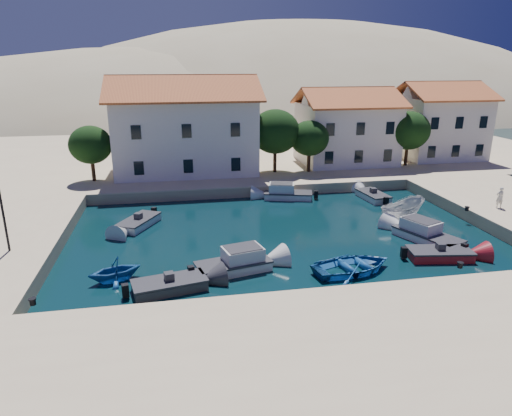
{
  "coord_description": "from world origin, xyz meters",
  "views": [
    {
      "loc": [
        -7.41,
        -19.92,
        11.92
      ],
      "look_at": [
        -1.76,
        10.56,
        2.0
      ],
      "focal_mm": 32.0,
      "sensor_mm": 36.0,
      "label": 1
    }
  ],
  "objects_px": {
    "building_left": "(185,123)",
    "building_mid": "(346,125)",
    "rowboat_south": "(352,271)",
    "boat_east": "(401,220)",
    "cabin_cruiser_south": "(233,264)",
    "cabin_cruiser_east": "(428,235)",
    "pedestrian": "(500,197)",
    "building_right": "(439,119)"
  },
  "relations": [
    {
      "from": "building_left",
      "to": "boat_east",
      "type": "height_order",
      "value": "building_left"
    },
    {
      "from": "building_left",
      "to": "boat_east",
      "type": "bearing_deg",
      "value": -45.69
    },
    {
      "from": "building_left",
      "to": "cabin_cruiser_east",
      "type": "bearing_deg",
      "value": -53.13
    },
    {
      "from": "pedestrian",
      "to": "cabin_cruiser_south",
      "type": "bearing_deg",
      "value": 18.96
    },
    {
      "from": "building_right",
      "to": "boat_east",
      "type": "relative_size",
      "value": 1.99
    },
    {
      "from": "cabin_cruiser_east",
      "to": "boat_east",
      "type": "bearing_deg",
      "value": -26.94
    },
    {
      "from": "building_right",
      "to": "cabin_cruiser_south",
      "type": "distance_m",
      "value": 38.18
    },
    {
      "from": "building_left",
      "to": "rowboat_south",
      "type": "distance_m",
      "value": 26.78
    },
    {
      "from": "building_left",
      "to": "pedestrian",
      "type": "relative_size",
      "value": 8.74
    },
    {
      "from": "building_right",
      "to": "rowboat_south",
      "type": "relative_size",
      "value": 1.89
    },
    {
      "from": "building_right",
      "to": "cabin_cruiser_east",
      "type": "relative_size",
      "value": 1.82
    },
    {
      "from": "building_left",
      "to": "rowboat_south",
      "type": "height_order",
      "value": "building_left"
    },
    {
      "from": "boat_east",
      "to": "cabin_cruiser_south",
      "type": "bearing_deg",
      "value": 89.4
    },
    {
      "from": "building_mid",
      "to": "cabin_cruiser_south",
      "type": "distance_m",
      "value": 29.54
    },
    {
      "from": "rowboat_south",
      "to": "boat_east",
      "type": "xyz_separation_m",
      "value": [
        7.34,
        8.07,
        0.0
      ]
    },
    {
      "from": "rowboat_south",
      "to": "boat_east",
      "type": "bearing_deg",
      "value": -53.07
    },
    {
      "from": "pedestrian",
      "to": "boat_east",
      "type": "bearing_deg",
      "value": -4.52
    },
    {
      "from": "building_mid",
      "to": "building_right",
      "type": "xyz_separation_m",
      "value": [
        12.0,
        1.0,
        0.25
      ]
    },
    {
      "from": "cabin_cruiser_south",
      "to": "boat_east",
      "type": "xyz_separation_m",
      "value": [
        14.34,
        6.71,
        -0.48
      ]
    },
    {
      "from": "boat_east",
      "to": "rowboat_south",
      "type": "bearing_deg",
      "value": 112.01
    },
    {
      "from": "building_left",
      "to": "pedestrian",
      "type": "height_order",
      "value": "building_left"
    },
    {
      "from": "cabin_cruiser_south",
      "to": "boat_east",
      "type": "relative_size",
      "value": 1.0
    },
    {
      "from": "rowboat_south",
      "to": "building_mid",
      "type": "bearing_deg",
      "value": -30.57
    },
    {
      "from": "building_left",
      "to": "building_right",
      "type": "bearing_deg",
      "value": 3.81
    },
    {
      "from": "rowboat_south",
      "to": "cabin_cruiser_east",
      "type": "bearing_deg",
      "value": -73.37
    },
    {
      "from": "cabin_cruiser_east",
      "to": "building_mid",
      "type": "bearing_deg",
      "value": -27.82
    },
    {
      "from": "building_left",
      "to": "cabin_cruiser_south",
      "type": "relative_size",
      "value": 3.09
    },
    {
      "from": "cabin_cruiser_east",
      "to": "pedestrian",
      "type": "relative_size",
      "value": 3.08
    },
    {
      "from": "cabin_cruiser_east",
      "to": "pedestrian",
      "type": "bearing_deg",
      "value": -89.66
    },
    {
      "from": "building_left",
      "to": "building_right",
      "type": "relative_size",
      "value": 1.56
    },
    {
      "from": "rowboat_south",
      "to": "building_left",
      "type": "bearing_deg",
      "value": 8.9
    },
    {
      "from": "building_mid",
      "to": "building_right",
      "type": "bearing_deg",
      "value": 4.76
    },
    {
      "from": "building_left",
      "to": "cabin_cruiser_east",
      "type": "height_order",
      "value": "building_left"
    },
    {
      "from": "building_mid",
      "to": "pedestrian",
      "type": "distance_m",
      "value": 19.87
    },
    {
      "from": "building_left",
      "to": "rowboat_south",
      "type": "bearing_deg",
      "value": -70.34
    },
    {
      "from": "cabin_cruiser_south",
      "to": "rowboat_south",
      "type": "distance_m",
      "value": 7.14
    },
    {
      "from": "building_left",
      "to": "cabin_cruiser_south",
      "type": "height_order",
      "value": "building_left"
    },
    {
      "from": "building_left",
      "to": "building_mid",
      "type": "relative_size",
      "value": 1.4
    },
    {
      "from": "cabin_cruiser_south",
      "to": "pedestrian",
      "type": "distance_m",
      "value": 22.54
    },
    {
      "from": "building_left",
      "to": "boat_east",
      "type": "xyz_separation_m",
      "value": [
        16.13,
        -16.52,
        -5.94
      ]
    },
    {
      "from": "cabin_cruiser_south",
      "to": "cabin_cruiser_east",
      "type": "relative_size",
      "value": 0.92
    },
    {
      "from": "boat_east",
      "to": "pedestrian",
      "type": "relative_size",
      "value": 2.82
    }
  ]
}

